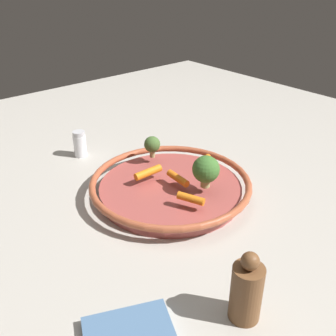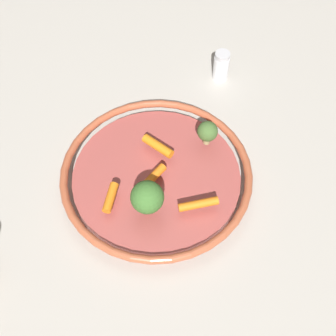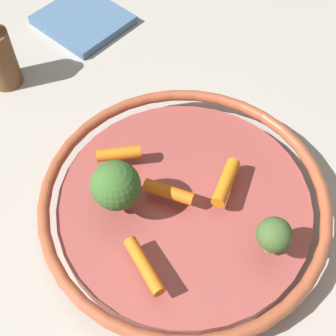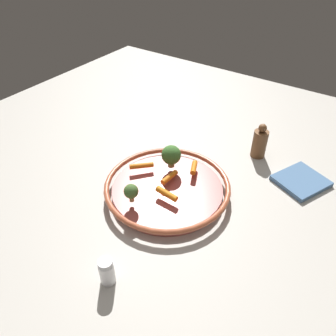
{
  "view_description": "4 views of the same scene",
  "coord_description": "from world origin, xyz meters",
  "px_view_note": "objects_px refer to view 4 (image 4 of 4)",
  "views": [
    {
      "loc": [
        0.56,
        -0.48,
        0.47
      ],
      "look_at": [
        -0.02,
        0.01,
        0.06
      ],
      "focal_mm": 42.05,
      "sensor_mm": 36.0,
      "label": 1
    },
    {
      "loc": [
        0.38,
        0.3,
        0.78
      ],
      "look_at": [
        -0.0,
        0.03,
        0.07
      ],
      "focal_mm": 52.28,
      "sensor_mm": 36.0,
      "label": 2
    },
    {
      "loc": [
        -0.07,
        0.29,
        0.53
      ],
      "look_at": [
        0.02,
        -0.01,
        0.08
      ],
      "focal_mm": 51.91,
      "sensor_mm": 36.0,
      "label": 3
    },
    {
      "loc": [
        -0.57,
        -0.4,
        0.65
      ],
      "look_at": [
        0.03,
        0.02,
        0.07
      ],
      "focal_mm": 35.81,
      "sensor_mm": 36.0,
      "label": 4
    }
  ],
  "objects_px": {
    "baby_carrot_left": "(194,168)",
    "salt_shaker": "(107,271)",
    "baby_carrot_center": "(169,177)",
    "pepper_mill": "(260,143)",
    "broccoli_floret_small": "(131,192)",
    "broccoli_floret_large": "(171,155)",
    "dish_towel": "(301,181)",
    "baby_carrot_back": "(142,166)",
    "serving_bowl": "(167,189)",
    "baby_carrot_right": "(167,194)"
  },
  "relations": [
    {
      "from": "baby_carrot_center",
      "to": "salt_shaker",
      "type": "height_order",
      "value": "salt_shaker"
    },
    {
      "from": "broccoli_floret_large",
      "to": "pepper_mill",
      "type": "bearing_deg",
      "value": -34.38
    },
    {
      "from": "broccoli_floret_small",
      "to": "baby_carrot_back",
      "type": "bearing_deg",
      "value": 27.69
    },
    {
      "from": "broccoli_floret_small",
      "to": "broccoli_floret_large",
      "type": "distance_m",
      "value": 0.18
    },
    {
      "from": "baby_carrot_back",
      "to": "baby_carrot_right",
      "type": "height_order",
      "value": "baby_carrot_right"
    },
    {
      "from": "serving_bowl",
      "to": "broccoli_floret_large",
      "type": "bearing_deg",
      "value": 26.49
    },
    {
      "from": "broccoli_floret_small",
      "to": "pepper_mill",
      "type": "relative_size",
      "value": 0.45
    },
    {
      "from": "baby_carrot_right",
      "to": "dish_towel",
      "type": "bearing_deg",
      "value": -41.03
    },
    {
      "from": "baby_carrot_back",
      "to": "baby_carrot_right",
      "type": "distance_m",
      "value": 0.14
    },
    {
      "from": "baby_carrot_right",
      "to": "dish_towel",
      "type": "height_order",
      "value": "baby_carrot_right"
    },
    {
      "from": "baby_carrot_right",
      "to": "pepper_mill",
      "type": "bearing_deg",
      "value": -16.6
    },
    {
      "from": "dish_towel",
      "to": "baby_carrot_back",
      "type": "bearing_deg",
      "value": 122.22
    },
    {
      "from": "broccoli_floret_small",
      "to": "dish_towel",
      "type": "bearing_deg",
      "value": -41.66
    },
    {
      "from": "dish_towel",
      "to": "pepper_mill",
      "type": "bearing_deg",
      "value": 70.92
    },
    {
      "from": "baby_carrot_left",
      "to": "dish_towel",
      "type": "height_order",
      "value": "baby_carrot_left"
    },
    {
      "from": "baby_carrot_center",
      "to": "pepper_mill",
      "type": "bearing_deg",
      "value": -25.07
    },
    {
      "from": "baby_carrot_center",
      "to": "pepper_mill",
      "type": "distance_m",
      "value": 0.33
    },
    {
      "from": "serving_bowl",
      "to": "dish_towel",
      "type": "bearing_deg",
      "value": -48.1
    },
    {
      "from": "broccoli_floret_large",
      "to": "salt_shaker",
      "type": "bearing_deg",
      "value": -166.85
    },
    {
      "from": "baby_carrot_left",
      "to": "salt_shaker",
      "type": "xyz_separation_m",
      "value": [
        -0.4,
        -0.02,
        -0.01
      ]
    },
    {
      "from": "baby_carrot_left",
      "to": "baby_carrot_center",
      "type": "bearing_deg",
      "value": 155.76
    },
    {
      "from": "broccoli_floret_small",
      "to": "dish_towel",
      "type": "relative_size",
      "value": 0.39
    },
    {
      "from": "baby_carrot_right",
      "to": "salt_shaker",
      "type": "relative_size",
      "value": 0.94
    },
    {
      "from": "baby_carrot_back",
      "to": "serving_bowl",
      "type": "bearing_deg",
      "value": -98.3
    },
    {
      "from": "baby_carrot_center",
      "to": "broccoli_floret_small",
      "type": "xyz_separation_m",
      "value": [
        -0.13,
        0.03,
        0.02
      ]
    },
    {
      "from": "baby_carrot_left",
      "to": "broccoli_floret_large",
      "type": "relative_size",
      "value": 0.79
    },
    {
      "from": "broccoli_floret_small",
      "to": "pepper_mill",
      "type": "bearing_deg",
      "value": -21.95
    },
    {
      "from": "baby_carrot_back",
      "to": "dish_towel",
      "type": "relative_size",
      "value": 0.52
    },
    {
      "from": "baby_carrot_left",
      "to": "salt_shaker",
      "type": "height_order",
      "value": "salt_shaker"
    },
    {
      "from": "serving_bowl",
      "to": "baby_carrot_back",
      "type": "height_order",
      "value": "baby_carrot_back"
    },
    {
      "from": "baby_carrot_back",
      "to": "baby_carrot_center",
      "type": "bearing_deg",
      "value": -88.05
    },
    {
      "from": "broccoli_floret_small",
      "to": "broccoli_floret_large",
      "type": "height_order",
      "value": "broccoli_floret_large"
    },
    {
      "from": "baby_carrot_right",
      "to": "dish_towel",
      "type": "relative_size",
      "value": 0.48
    },
    {
      "from": "baby_carrot_center",
      "to": "broccoli_floret_small",
      "type": "distance_m",
      "value": 0.13
    },
    {
      "from": "baby_carrot_left",
      "to": "pepper_mill",
      "type": "height_order",
      "value": "pepper_mill"
    },
    {
      "from": "baby_carrot_back",
      "to": "baby_carrot_center",
      "type": "relative_size",
      "value": 1.15
    },
    {
      "from": "baby_carrot_back",
      "to": "broccoli_floret_large",
      "type": "height_order",
      "value": "broccoli_floret_large"
    },
    {
      "from": "baby_carrot_right",
      "to": "broccoli_floret_large",
      "type": "distance_m",
      "value": 0.13
    },
    {
      "from": "serving_bowl",
      "to": "baby_carrot_right",
      "type": "xyz_separation_m",
      "value": [
        -0.04,
        -0.03,
        0.03
      ]
    },
    {
      "from": "baby_carrot_left",
      "to": "salt_shaker",
      "type": "bearing_deg",
      "value": -176.66
    },
    {
      "from": "baby_carrot_right",
      "to": "serving_bowl",
      "type": "bearing_deg",
      "value": 33.03
    },
    {
      "from": "broccoli_floret_large",
      "to": "dish_towel",
      "type": "bearing_deg",
      "value": -59.5
    },
    {
      "from": "baby_carrot_back",
      "to": "broccoli_floret_large",
      "type": "relative_size",
      "value": 1.01
    },
    {
      "from": "baby_carrot_left",
      "to": "dish_towel",
      "type": "distance_m",
      "value": 0.32
    },
    {
      "from": "baby_carrot_left",
      "to": "serving_bowl",
      "type": "bearing_deg",
      "value": 163.04
    },
    {
      "from": "serving_bowl",
      "to": "baby_carrot_left",
      "type": "xyz_separation_m",
      "value": [
        0.09,
        -0.03,
        0.03
      ]
    },
    {
      "from": "dish_towel",
      "to": "salt_shaker",
      "type": "bearing_deg",
      "value": 156.69
    },
    {
      "from": "baby_carrot_back",
      "to": "baby_carrot_left",
      "type": "distance_m",
      "value": 0.15
    },
    {
      "from": "baby_carrot_back",
      "to": "pepper_mill",
      "type": "height_order",
      "value": "pepper_mill"
    },
    {
      "from": "baby_carrot_left",
      "to": "salt_shaker",
      "type": "distance_m",
      "value": 0.4
    }
  ]
}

